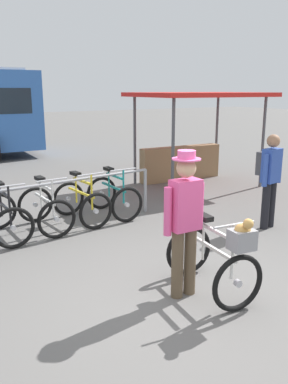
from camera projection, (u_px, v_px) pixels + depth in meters
name	position (u px, v px, depth m)	size (l,w,h in m)	color
ground_plane	(187.00, 300.00, 4.64)	(80.00, 80.00, 0.00)	#605E5B
bike_rack_rail	(55.00, 193.00, 6.75)	(3.89, 0.42, 0.88)	#99999E
racked_bike_black	(5.00, 217.00, 6.49)	(0.67, 1.10, 0.97)	black
racked_bike_white	(45.00, 209.00, 6.90)	(0.69, 1.12, 0.97)	black
racked_bike_yellow	(81.00, 203.00, 7.31)	(0.76, 1.15, 0.97)	black
racked_bike_teal	(114.00, 197.00, 7.73)	(0.67, 1.09, 0.97)	black
featured_bicycle	(218.00, 257.00, 4.65)	(0.79, 1.24, 1.09)	black
person_with_featured_bike	(185.00, 219.00, 4.54)	(0.53, 0.32, 1.72)	brown
pedestrian_with_backpack	(270.00, 175.00, 6.90)	(0.52, 0.38, 1.64)	black
market_stall	(190.00, 129.00, 10.22)	(3.24, 2.50, 2.30)	#4C4C51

